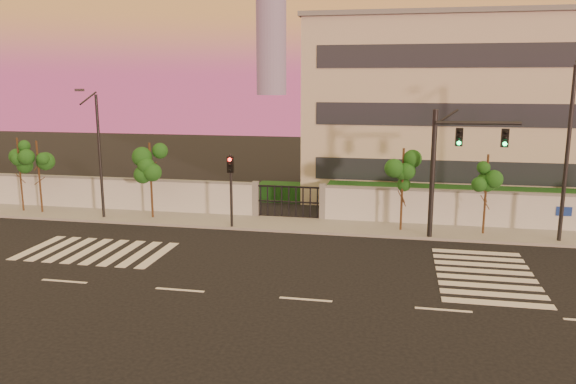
% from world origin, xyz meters
% --- Properties ---
extents(ground, '(120.00, 120.00, 0.00)m').
position_xyz_m(ground, '(0.00, 0.00, 0.00)').
color(ground, black).
rests_on(ground, ground).
extents(sidewalk, '(60.00, 3.00, 0.15)m').
position_xyz_m(sidewalk, '(0.00, 10.50, 0.07)').
color(sidewalk, gray).
rests_on(sidewalk, ground).
extents(perimeter_wall, '(60.00, 0.36, 2.20)m').
position_xyz_m(perimeter_wall, '(0.10, 12.00, 1.07)').
color(perimeter_wall, silver).
rests_on(perimeter_wall, ground).
extents(hedge_row, '(41.00, 4.25, 1.80)m').
position_xyz_m(hedge_row, '(1.17, 14.74, 0.82)').
color(hedge_row, '#103615').
rests_on(hedge_row, ground).
extents(institutional_building, '(24.40, 12.40, 12.25)m').
position_xyz_m(institutional_building, '(9.00, 21.99, 6.16)').
color(institutional_building, beige).
rests_on(institutional_building, ground).
extents(road_markings, '(57.00, 7.62, 0.02)m').
position_xyz_m(road_markings, '(-1.58, 3.76, 0.01)').
color(road_markings, silver).
rests_on(road_markings, ground).
extents(street_tree_a, '(1.34, 1.07, 4.65)m').
position_xyz_m(street_tree_a, '(-19.42, 10.45, 3.42)').
color(street_tree_a, '#382314').
rests_on(street_tree_a, ground).
extents(street_tree_b, '(1.43, 1.14, 4.52)m').
position_xyz_m(street_tree_b, '(-18.02, 10.30, 3.33)').
color(street_tree_b, '#382314').
rests_on(street_tree_b, ground).
extents(street_tree_c, '(1.55, 1.24, 4.54)m').
position_xyz_m(street_tree_c, '(-10.82, 10.38, 3.34)').
color(street_tree_c, '#382314').
rests_on(street_tree_c, ground).
extents(street_tree_d, '(1.52, 1.21, 4.57)m').
position_xyz_m(street_tree_d, '(3.50, 10.35, 3.36)').
color(street_tree_d, '#382314').
rests_on(street_tree_d, ground).
extents(street_tree_e, '(1.41, 1.12, 4.33)m').
position_xyz_m(street_tree_e, '(7.76, 10.44, 3.19)').
color(street_tree_e, '#382314').
rests_on(street_tree_e, ground).
extents(traffic_signal_main, '(4.21, 0.53, 6.65)m').
position_xyz_m(traffic_signal_main, '(5.78, 9.24, 4.21)').
color(traffic_signal_main, black).
rests_on(traffic_signal_main, ground).
extents(traffic_signal_secondary, '(0.32, 0.33, 4.16)m').
position_xyz_m(traffic_signal_secondary, '(-5.66, 9.20, 2.64)').
color(traffic_signal_secondary, black).
rests_on(traffic_signal_secondary, ground).
extents(streetlight_west, '(0.45, 1.83, 7.62)m').
position_xyz_m(streetlight_west, '(-13.71, 9.71, 4.12)').
color(streetlight_west, black).
rests_on(streetlight_west, ground).
extents(streetlight_east, '(0.55, 2.21, 9.20)m').
position_xyz_m(streetlight_east, '(11.31, 9.57, 4.97)').
color(streetlight_east, black).
rests_on(streetlight_east, ground).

